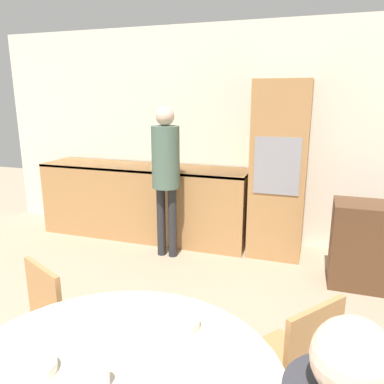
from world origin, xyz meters
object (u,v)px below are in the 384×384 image
(bowl_near, at_px, (34,367))
(bowl_centre, at_px, (181,323))
(person_standing, at_px, (166,165))
(cup, at_px, (99,376))
(chair_far_right, at_px, (295,364))
(oven_unit, at_px, (279,170))
(chair_far_left, at_px, (30,332))

(bowl_near, xyz_separation_m, bowl_centre, (0.43, 0.44, 0.00))
(person_standing, height_order, cup, person_standing)
(chair_far_right, height_order, person_standing, person_standing)
(chair_far_right, height_order, bowl_centre, chair_far_right)
(oven_unit, bearing_deg, chair_far_left, -111.31)
(chair_far_left, bearing_deg, chair_far_right, 33.55)
(chair_far_right, bearing_deg, chair_far_left, -44.10)
(chair_far_left, height_order, person_standing, person_standing)
(bowl_centre, bearing_deg, bowl_near, -134.01)
(chair_far_left, distance_m, person_standing, 2.31)
(chair_far_right, xyz_separation_m, person_standing, (-1.51, 2.03, 0.56))
(person_standing, bearing_deg, bowl_near, -77.79)
(oven_unit, relative_size, bowl_near, 11.47)
(chair_far_left, relative_size, bowl_near, 5.04)
(chair_far_left, xyz_separation_m, person_standing, (-0.09, 2.24, 0.56))
(person_standing, distance_m, bowl_centre, 2.53)
(chair_far_left, xyz_separation_m, bowl_near, (0.50, -0.51, 0.30))
(oven_unit, relative_size, chair_far_left, 2.27)
(chair_far_left, xyz_separation_m, bowl_centre, (0.93, -0.07, 0.30))
(oven_unit, relative_size, bowl_centre, 11.56)
(person_standing, height_order, bowl_centre, person_standing)
(chair_far_left, relative_size, bowl_centre, 5.08)
(chair_far_right, distance_m, bowl_near, 1.20)
(chair_far_left, distance_m, bowl_near, 0.78)
(chair_far_right, xyz_separation_m, cup, (-0.65, -0.70, 0.32))
(oven_unit, height_order, chair_far_right, oven_unit)
(chair_far_right, bearing_deg, bowl_centre, -23.16)
(cup, distance_m, bowl_centre, 0.45)
(bowl_near, bearing_deg, cup, 3.82)
(chair_far_left, height_order, chair_far_right, same)
(oven_unit, bearing_deg, person_standing, -156.71)
(cup, bearing_deg, bowl_centre, 69.96)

